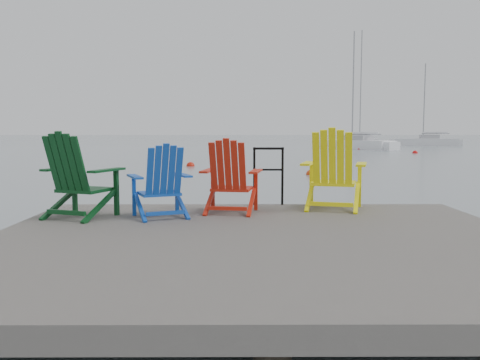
{
  "coord_description": "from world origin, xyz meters",
  "views": [
    {
      "loc": [
        -0.23,
        -5.43,
        1.65
      ],
      "look_at": [
        -0.19,
        2.85,
        0.85
      ],
      "focal_mm": 38.0,
      "sensor_mm": 36.0,
      "label": 1
    }
  ],
  "objects_px": {
    "handrail": "(268,170)",
    "buoy_d": "(360,149)",
    "buoy_c": "(415,153)",
    "chair_blue": "(161,182)",
    "buoy_b": "(191,166)",
    "chair_yellow": "(333,170)",
    "buoy_a": "(311,175)",
    "sailboat_near": "(355,145)",
    "sailboat_mid": "(360,142)",
    "chair_red": "(230,177)",
    "sailboat_far": "(426,142)",
    "chair_green": "(78,176)"
  },
  "relations": [
    {
      "from": "chair_red",
      "to": "sailboat_near",
      "type": "xyz_separation_m",
      "value": [
        11.01,
        39.85,
        -0.66
      ]
    },
    {
      "from": "sailboat_mid",
      "to": "sailboat_far",
      "type": "bearing_deg",
      "value": -6.95
    },
    {
      "from": "handrail",
      "to": "chair_blue",
      "type": "bearing_deg",
      "value": -141.45
    },
    {
      "from": "chair_blue",
      "to": "chair_red",
      "type": "xyz_separation_m",
      "value": [
        0.91,
        0.37,
        0.03
      ]
    },
    {
      "from": "chair_blue",
      "to": "chair_yellow",
      "type": "height_order",
      "value": "chair_yellow"
    },
    {
      "from": "chair_blue",
      "to": "sailboat_near",
      "type": "bearing_deg",
      "value": 51.05
    },
    {
      "from": "chair_red",
      "to": "buoy_c",
      "type": "xyz_separation_m",
      "value": [
        13.29,
        30.54,
        -1.01
      ]
    },
    {
      "from": "sailboat_near",
      "to": "buoy_d",
      "type": "height_order",
      "value": "sailboat_near"
    },
    {
      "from": "chair_blue",
      "to": "buoy_c",
      "type": "relative_size",
      "value": 2.38
    },
    {
      "from": "chair_blue",
      "to": "buoy_b",
      "type": "xyz_separation_m",
      "value": [
        -1.2,
        17.09,
        -0.98
      ]
    },
    {
      "from": "handrail",
      "to": "chair_yellow",
      "type": "xyz_separation_m",
      "value": [
        0.92,
        -0.5,
        0.04
      ]
    },
    {
      "from": "buoy_a",
      "to": "buoy_d",
      "type": "distance_m",
      "value": 27.46
    },
    {
      "from": "chair_red",
      "to": "handrail",
      "type": "bearing_deg",
      "value": 63.72
    },
    {
      "from": "handrail",
      "to": "chair_red",
      "type": "relative_size",
      "value": 0.88
    },
    {
      "from": "sailboat_near",
      "to": "sailboat_mid",
      "type": "distance_m",
      "value": 12.48
    },
    {
      "from": "chair_blue",
      "to": "buoy_a",
      "type": "xyz_separation_m",
      "value": [
        3.79,
        12.4,
        -0.98
      ]
    },
    {
      "from": "chair_green",
      "to": "buoy_c",
      "type": "distance_m",
      "value": 34.52
    },
    {
      "from": "buoy_b",
      "to": "chair_red",
      "type": "bearing_deg",
      "value": -82.81
    },
    {
      "from": "handrail",
      "to": "sailboat_near",
      "type": "xyz_separation_m",
      "value": [
        10.42,
        39.03,
        -0.69
      ]
    },
    {
      "from": "chair_green",
      "to": "sailboat_mid",
      "type": "relative_size",
      "value": 0.08
    },
    {
      "from": "chair_blue",
      "to": "sailboat_near",
      "type": "xyz_separation_m",
      "value": [
        11.92,
        40.23,
        -0.63
      ]
    },
    {
      "from": "chair_blue",
      "to": "sailboat_mid",
      "type": "xyz_separation_m",
      "value": [
        15.25,
        52.25,
        -0.63
      ]
    },
    {
      "from": "chair_red",
      "to": "buoy_b",
      "type": "bearing_deg",
      "value": 106.5
    },
    {
      "from": "sailboat_mid",
      "to": "buoy_c",
      "type": "distance_m",
      "value": 21.36
    },
    {
      "from": "chair_blue",
      "to": "buoy_b",
      "type": "distance_m",
      "value": 17.16
    },
    {
      "from": "sailboat_mid",
      "to": "buoy_b",
      "type": "distance_m",
      "value": 38.82
    },
    {
      "from": "buoy_b",
      "to": "buoy_c",
      "type": "bearing_deg",
      "value": 41.93
    },
    {
      "from": "handrail",
      "to": "buoy_c",
      "type": "xyz_separation_m",
      "value": [
        12.71,
        29.73,
        -1.04
      ]
    },
    {
      "from": "handrail",
      "to": "sailboat_mid",
      "type": "distance_m",
      "value": 52.89
    },
    {
      "from": "buoy_c",
      "to": "handrail",
      "type": "bearing_deg",
      "value": -113.14
    },
    {
      "from": "chair_red",
      "to": "buoy_d",
      "type": "relative_size",
      "value": 2.6
    },
    {
      "from": "handrail",
      "to": "chair_yellow",
      "type": "relative_size",
      "value": 0.78
    },
    {
      "from": "handrail",
      "to": "buoy_c",
      "type": "height_order",
      "value": "handrail"
    },
    {
      "from": "chair_green",
      "to": "sailboat_near",
      "type": "height_order",
      "value": "sailboat_near"
    },
    {
      "from": "handrail",
      "to": "buoy_d",
      "type": "height_order",
      "value": "handrail"
    },
    {
      "from": "sailboat_far",
      "to": "buoy_b",
      "type": "distance_m",
      "value": 40.85
    },
    {
      "from": "chair_blue",
      "to": "buoy_a",
      "type": "distance_m",
      "value": 13.01
    },
    {
      "from": "chair_yellow",
      "to": "buoy_d",
      "type": "relative_size",
      "value": 2.95
    },
    {
      "from": "chair_red",
      "to": "buoy_b",
      "type": "xyz_separation_m",
      "value": [
        -2.11,
        16.71,
        -1.01
      ]
    },
    {
      "from": "sailboat_near",
      "to": "sailboat_mid",
      "type": "bearing_deg",
      "value": 40.39
    },
    {
      "from": "handrail",
      "to": "sailboat_far",
      "type": "height_order",
      "value": "sailboat_far"
    },
    {
      "from": "handrail",
      "to": "buoy_d",
      "type": "xyz_separation_m",
      "value": [
        10.45,
        37.43,
        -1.04
      ]
    },
    {
      "from": "chair_yellow",
      "to": "buoy_a",
      "type": "xyz_separation_m",
      "value": [
        1.38,
        11.71,
        -1.08
      ]
    },
    {
      "from": "sailboat_mid",
      "to": "handrail",
      "type": "bearing_deg",
      "value": -98.07
    },
    {
      "from": "sailboat_mid",
      "to": "buoy_a",
      "type": "relative_size",
      "value": 34.79
    },
    {
      "from": "buoy_b",
      "to": "buoy_d",
      "type": "relative_size",
      "value": 1.01
    },
    {
      "from": "buoy_c",
      "to": "chair_green",
      "type": "bearing_deg",
      "value": -116.33
    },
    {
      "from": "sailboat_near",
      "to": "sailboat_far",
      "type": "height_order",
      "value": "sailboat_near"
    },
    {
      "from": "sailboat_near",
      "to": "sailboat_mid",
      "type": "relative_size",
      "value": 0.82
    },
    {
      "from": "chair_yellow",
      "to": "buoy_a",
      "type": "distance_m",
      "value": 11.84
    }
  ]
}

